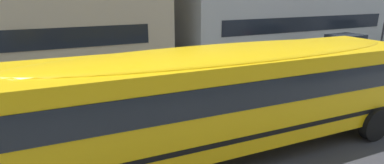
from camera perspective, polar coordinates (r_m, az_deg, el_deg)
name	(u,v)px	position (r m, az deg, el deg)	size (l,w,h in m)	color
ground_plane	(269,108)	(11.76, 14.56, -4.84)	(400.00, 400.00, 0.00)	#38383D
sidewalk_far	(189,67)	(17.67, -0.59, 2.95)	(120.00, 3.00, 0.01)	gray
lane_centreline	(269,108)	(11.76, 14.56, -4.83)	(110.00, 0.16, 0.01)	silver
school_bus	(222,92)	(7.87, 5.82, -1.85)	(13.01, 3.34, 2.89)	yellow
parked_car_maroon_far_corner	(345,47)	(21.94, 27.31, 6.04)	(3.98, 2.04, 1.64)	maroon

